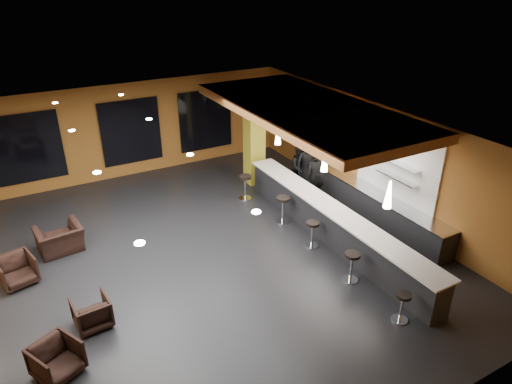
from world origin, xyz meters
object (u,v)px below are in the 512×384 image
pendant_0 (389,194)px  armchair_a (57,360)px  armchair_d (60,239)px  bar_stool_2 (312,231)px  column (254,137)px  staff_a (315,177)px  armchair_c (17,270)px  bar_stool_1 (352,263)px  bar_stool_4 (245,184)px  staff_b (299,167)px  bar_stool_0 (402,304)px  bar_counter (331,225)px  staff_c (307,162)px  bar_stool_3 (283,206)px  prep_counter (372,204)px  pendant_2 (278,134)px  pendant_1 (325,159)px  armchair_b (92,312)px

pendant_0 → armchair_a: 7.94m
armchair_d → bar_stool_2: size_ratio=1.51×
column → bar_stool_2: (-0.67, -4.62, -1.25)m
staff_a → bar_stool_2: size_ratio=2.29×
armchair_c → bar_stool_2: size_ratio=1.07×
bar_stool_1 → bar_stool_4: (-0.20, 5.34, 0.04)m
armchair_c → armchair_d: armchair_d is taller
staff_b → bar_stool_1: staff_b is taller
bar_stool_0 → bar_stool_1: (-0.02, 1.70, 0.05)m
bar_counter → bar_stool_4: bar_counter is taller
staff_c → bar_stool_3: (-2.11, -1.79, -0.40)m
prep_counter → pendant_2: bearing=128.7°
bar_stool_2 → pendant_1: bearing=37.9°
bar_counter → staff_a: staff_a is taller
bar_counter → column: column is taller
prep_counter → staff_c: 2.94m
bar_counter → armchair_c: size_ratio=9.53×
armchair_c → bar_stool_3: (7.45, -0.61, 0.17)m
bar_stool_3 → staff_c: bearing=40.3°
staff_a → bar_stool_0: staff_a is taller
bar_counter → armchair_a: 7.79m
bar_stool_1 → staff_b: bearing=69.7°
staff_b → armchair_a: bearing=-151.8°
bar_counter → armchair_c: bar_counter is taller
column → bar_stool_4: column is taller
column → armchair_b: bearing=-144.2°
column → armchair_d: size_ratio=2.97×
armchair_a → bar_stool_2: bar_stool_2 is taller
pendant_1 → bar_stool_3: 2.19m
bar_stool_4 → bar_stool_0: bearing=-88.2°
prep_counter → armchair_b: size_ratio=7.77×
pendant_1 → armchair_a: size_ratio=0.85×
staff_b → armchair_b: size_ratio=2.03×
armchair_d → bar_stool_0: armchair_d is taller
pendant_1 → bar_stool_2: 2.04m
staff_c → armchair_c: 9.65m
armchair_a → staff_c: bearing=0.2°
armchair_c → bar_stool_4: bearing=-3.0°
armchair_d → bar_stool_3: bar_stool_3 is taller
bar_stool_3 → bar_stool_4: (-0.28, 1.97, 0.01)m
pendant_2 → bar_stool_2: size_ratio=0.89×
armchair_c → staff_b: bearing=-6.0°
column → bar_stool_0: 8.24m
armchair_d → armchair_a: bearing=74.7°
staff_b → bar_stool_4: staff_b is taller
pendant_2 → bar_stool_0: (-0.72, -6.51, -1.88)m
prep_counter → bar_stool_1: prep_counter is taller
staff_c → armchair_d: bearing=175.5°
column → armchair_c: 8.59m
bar_counter → prep_counter: bearing=14.0°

